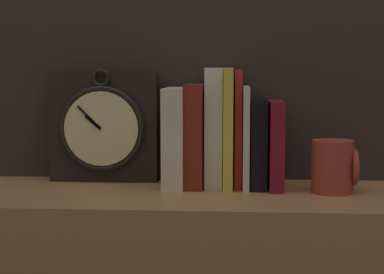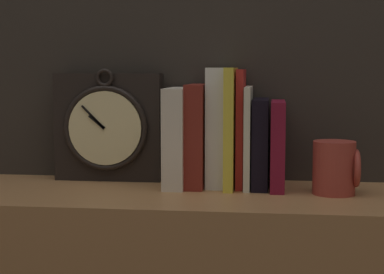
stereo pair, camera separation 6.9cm
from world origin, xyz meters
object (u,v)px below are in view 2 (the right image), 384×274
Objects in this scene: book_slot3_yellow at (231,128)px; book_slot5_cream at (248,137)px; book_slot1_maroon at (197,135)px; clock at (108,127)px; mug at (336,168)px; book_slot6_black at (260,143)px; book_slot0_cream at (178,137)px; book_slot2_white at (217,127)px; book_slot7_maroon at (278,145)px; book_slot4_red at (241,128)px.

book_slot3_yellow is 1.18× the size of book_slot5_cream.
book_slot1_maroon is 0.86× the size of book_slot3_yellow.
clock is at bearing 172.21° from book_slot5_cream.
mug is (0.27, -0.06, -0.05)m from book_slot1_maroon.
book_slot6_black is at bearing 3.39° from book_slot5_cream.
clock is at bearing 163.65° from book_slot0_cream.
book_slot2_white is 0.13m from book_slot7_maroon.
book_slot0_cream is at bearing -178.04° from book_slot5_cream.
clock is at bearing 168.37° from book_slot1_maroon.
clock reaches higher than book_slot4_red.
book_slot2_white is 1.38× the size of book_slot7_maroon.
book_slot4_red reaches higher than book_slot6_black.
book_slot0_cream is 0.13m from book_slot4_red.
book_slot2_white is 0.25m from mug.
book_slot0_cream is 0.20m from book_slot7_maroon.
book_slot3_yellow is (0.03, -0.01, 0.00)m from book_slot2_white.
book_slot1_maroon is 0.09m from book_slot4_red.
book_slot6_black reaches higher than mug.
book_slot7_maroon reaches higher than mug.
book_slot2_white is 1.00× the size of book_slot3_yellow.
clock is 1.19× the size of book_slot0_cream.
book_slot1_maroon is at bearing 167.48° from mug.
book_slot0_cream is 1.15× the size of book_slot7_maroon.
book_slot6_black is at bearing -5.10° from book_slot2_white.
clock is 0.30m from book_slot5_cream.
book_slot2_white is at bearing 10.26° from book_slot0_cream.
book_slot3_yellow is at bearing 164.65° from mug.
book_slot7_maroon is (0.36, -0.05, -0.03)m from clock.
book_slot1_maroon is 0.07m from book_slot3_yellow.
book_slot2_white is (0.23, -0.03, 0.01)m from clock.
clock is at bearing 167.85° from mug.
mug is (0.47, -0.10, -0.06)m from clock.
clock is 1.18× the size of book_slot5_cream.
book_slot4_red is 1.36× the size of book_slot7_maroon.
mug is at bearing -12.15° from clock.
book_slot2_white reaches higher than book_slot5_cream.
book_slot4_red reaches higher than book_slot5_cream.
book_slot5_cream is 0.19m from mug.
book_slot4_red reaches higher than book_slot7_maroon.
book_slot3_yellow is at bearing -3.75° from book_slot1_maroon.
clock reaches higher than book_slot5_cream.
mug is at bearing -16.54° from book_slot2_white.
clock is 1.37× the size of book_slot7_maroon.
book_slot3_yellow is at bearing -173.79° from book_slot5_cream.
book_slot0_cream is 1.12× the size of book_slot6_black.
mug is (0.17, -0.06, -0.05)m from book_slot5_cream.
clock is at bearing 173.57° from book_slot4_red.
clock reaches higher than book_slot6_black.
clock is 1.34× the size of book_slot6_black.
book_slot3_yellow is at bearing -24.46° from book_slot2_white.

